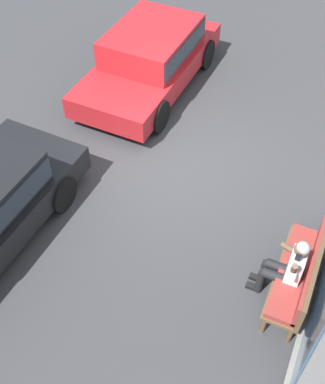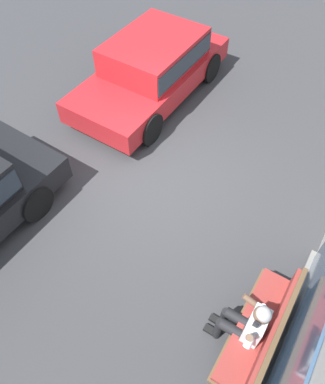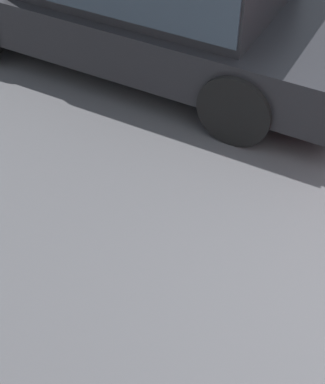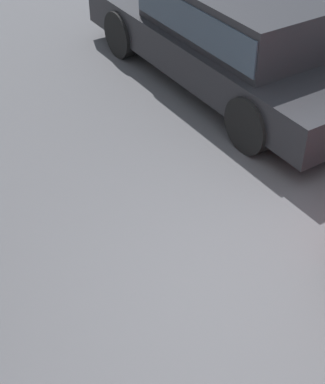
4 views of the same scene
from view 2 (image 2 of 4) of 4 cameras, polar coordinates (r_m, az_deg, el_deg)
The scene contains 4 objects.
ground_plane at distance 7.42m, azimuth -0.71°, elevation 2.07°, with size 60.00×60.00×0.00m, color #38383A.
bench at distance 5.50m, azimuth 15.16°, elevation -19.68°, with size 1.83×0.55×1.03m.
person_on_phone at distance 5.34m, azimuth 12.74°, elevation -19.09°, with size 0.73×0.74×1.36m.
parked_car_near at distance 8.94m, azimuth -1.56°, elevation 18.70°, with size 4.25×2.02×1.38m.
Camera 2 is at (4.00, 2.60, 5.68)m, focal length 35.00 mm.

